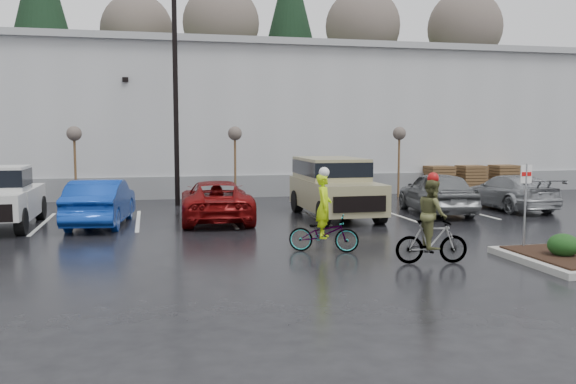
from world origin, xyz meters
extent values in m
plane|color=black|center=(0.00, 0.00, 0.00)|extent=(120.00, 120.00, 0.00)
cube|color=#ABADAF|center=(0.00, 22.00, 3.50)|extent=(60.00, 15.00, 7.00)
cube|color=slate|center=(0.00, 14.45, 0.50)|extent=(60.00, 0.12, 1.00)
cube|color=#999B9E|center=(0.00, 22.00, 7.05)|extent=(60.50, 15.50, 0.30)
cube|color=#29431C|center=(0.00, 45.00, 3.00)|extent=(80.00, 25.00, 6.00)
cylinder|color=black|center=(-4.00, 12.00, 4.50)|extent=(0.20, 0.20, 9.00)
cylinder|color=#533921|center=(-8.00, 13.00, 1.40)|extent=(0.10, 0.10, 2.80)
sphere|color=#524841|center=(-8.00, 13.00, 2.90)|extent=(0.60, 0.60, 0.60)
cylinder|color=#533921|center=(-1.50, 13.00, 1.40)|extent=(0.10, 0.10, 2.80)
sphere|color=#524841|center=(-1.50, 13.00, 2.90)|extent=(0.60, 0.60, 0.60)
cylinder|color=#533921|center=(6.00, 13.00, 1.40)|extent=(0.10, 0.10, 2.80)
sphere|color=#524841|center=(6.00, 13.00, 2.90)|extent=(0.60, 0.60, 0.60)
cube|color=#533921|center=(8.50, 14.00, 0.68)|extent=(1.20, 1.20, 1.35)
cube|color=#533921|center=(10.20, 14.00, 0.68)|extent=(1.20, 1.20, 1.35)
cube|color=#533921|center=(12.00, 14.00, 0.68)|extent=(1.20, 1.20, 1.35)
ellipsoid|color=black|center=(4.00, -1.00, 0.41)|extent=(0.70, 0.70, 0.52)
cylinder|color=gray|center=(3.80, 0.20, 1.10)|extent=(0.05, 0.05, 2.20)
cube|color=white|center=(3.80, 0.20, 1.95)|extent=(0.30, 0.02, 0.45)
cube|color=red|center=(3.80, 0.19, 1.95)|extent=(0.26, 0.02, 0.10)
imported|color=#0E339A|center=(-6.64, 7.26, 0.74)|extent=(2.08, 4.63, 1.47)
imported|color=#6D090A|center=(-2.95, 7.38, 0.68)|extent=(2.53, 5.01, 1.36)
imported|color=slate|center=(5.10, 7.44, 0.77)|extent=(2.38, 4.73, 1.55)
imported|color=#969A9D|center=(8.38, 7.93, 0.67)|extent=(1.91, 4.62, 1.34)
imported|color=#3F3F44|center=(-0.92, 1.50, 0.46)|extent=(1.84, 1.20, 0.91)
imported|color=#B6E60C|center=(-0.92, 1.50, 1.15)|extent=(0.57, 0.68, 1.60)
sphere|color=silver|center=(-0.92, 1.50, 1.97)|extent=(0.26, 0.26, 0.26)
imported|color=#3F3F44|center=(1.07, -0.37, 0.50)|extent=(1.64, 0.69, 0.99)
imported|color=brown|center=(1.07, -0.37, 1.13)|extent=(0.52, 0.81, 1.57)
sphere|color=#990C0C|center=(1.07, -0.37, 1.94)|extent=(0.26, 0.26, 0.26)
camera|label=1|loc=(-5.14, -12.85, 2.97)|focal=38.00mm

